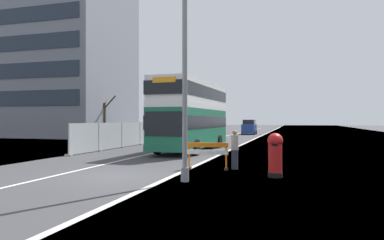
% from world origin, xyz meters
% --- Properties ---
extents(ground, '(140.00, 280.00, 0.10)m').
position_xyz_m(ground, '(0.57, 0.12, -0.05)').
color(ground, '#38383A').
extents(double_decker_bus, '(3.02, 10.99, 4.85)m').
position_xyz_m(double_decker_bus, '(-0.25, 12.02, 2.58)').
color(double_decker_bus, '#196042').
rests_on(double_decker_bus, ground).
extents(lamppost_foreground, '(0.29, 0.70, 8.39)m').
position_xyz_m(lamppost_foreground, '(3.13, -0.41, 3.96)').
color(lamppost_foreground, gray).
rests_on(lamppost_foreground, ground).
extents(red_pillar_postbox, '(0.59, 0.59, 1.70)m').
position_xyz_m(red_pillar_postbox, '(6.17, 1.53, 0.93)').
color(red_pillar_postbox, black).
rests_on(red_pillar_postbox, ground).
extents(roadworks_barrier, '(1.84, 0.61, 1.20)m').
position_xyz_m(roadworks_barrier, '(3.17, 2.79, 0.77)').
color(roadworks_barrier, orange).
rests_on(roadworks_barrier, ground).
extents(construction_site_fence, '(0.44, 13.80, 2.05)m').
position_xyz_m(construction_site_fence, '(-6.33, 12.83, 0.98)').
color(construction_site_fence, '#A8AAAD').
rests_on(construction_site_fence, ground).
extents(car_oncoming_near, '(2.06, 4.34, 2.17)m').
position_xyz_m(car_oncoming_near, '(-3.72, 27.47, 1.02)').
color(car_oncoming_near, maroon).
rests_on(car_oncoming_near, ground).
extents(car_receding_mid, '(2.00, 4.57, 2.16)m').
position_xyz_m(car_receding_mid, '(-4.20, 34.05, 1.03)').
color(car_receding_mid, slate).
rests_on(car_receding_mid, ground).
extents(car_receding_far, '(2.02, 4.05, 2.22)m').
position_xyz_m(car_receding_far, '(0.08, 41.45, 1.05)').
color(car_receding_far, navy).
rests_on(car_receding_far, ground).
extents(bare_tree_far_verge_near, '(3.54, 2.33, 5.23)m').
position_xyz_m(bare_tree_far_verge_near, '(-15.48, 25.84, 2.63)').
color(bare_tree_far_verge_near, '#4C3D2D').
rests_on(bare_tree_far_verge_near, ground).
extents(pedestrian_at_kerb, '(0.34, 0.34, 1.75)m').
position_xyz_m(pedestrian_at_kerb, '(4.31, 3.26, 0.88)').
color(pedestrian_at_kerb, '#2D3342').
rests_on(pedestrian_at_kerb, ground).
extents(backdrop_office_block, '(26.83, 13.88, 22.90)m').
position_xyz_m(backdrop_office_block, '(-28.91, 28.80, 11.45)').
color(backdrop_office_block, gray).
rests_on(backdrop_office_block, ground).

